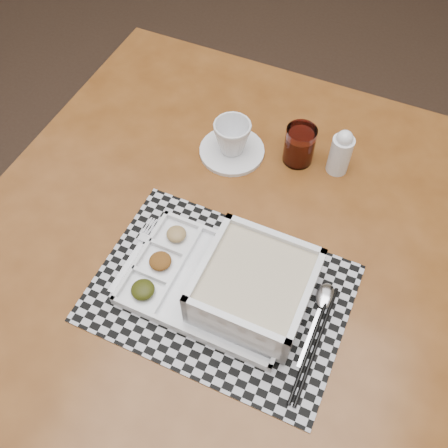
% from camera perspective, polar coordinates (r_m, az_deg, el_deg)
% --- Properties ---
extents(floor, '(5.00, 5.00, 0.00)m').
position_cam_1_polar(floor, '(2.01, -18.37, -6.60)').
color(floor, '#332219').
rests_on(floor, ground).
extents(dining_table, '(1.20, 1.20, 0.83)m').
position_cam_1_polar(dining_table, '(1.09, 1.43, -4.81)').
color(dining_table, '#552C0F').
rests_on(dining_table, ground).
extents(placemat, '(0.50, 0.38, 0.00)m').
position_cam_1_polar(placemat, '(0.96, -0.43, -7.87)').
color(placemat, '#ABAAB2').
rests_on(placemat, dining_table).
extents(serving_tray, '(0.35, 0.25, 0.10)m').
position_cam_1_polar(serving_tray, '(0.92, 2.31, -7.17)').
color(serving_tray, silver).
rests_on(serving_tray, placemat).
extents(fork, '(0.03, 0.19, 0.00)m').
position_cam_1_polar(fork, '(1.01, -10.19, -3.19)').
color(fork, silver).
rests_on(fork, placemat).
extents(spoon, '(0.04, 0.18, 0.01)m').
position_cam_1_polar(spoon, '(0.96, 11.27, -8.72)').
color(spoon, silver).
rests_on(spoon, placemat).
extents(chopsticks, '(0.04, 0.24, 0.01)m').
position_cam_1_polar(chopsticks, '(0.93, 10.27, -13.23)').
color(chopsticks, black).
rests_on(chopsticks, placemat).
extents(saucer, '(0.15, 0.15, 0.01)m').
position_cam_1_polar(saucer, '(1.16, 0.91, 8.35)').
color(saucer, silver).
rests_on(saucer, dining_table).
extents(cup, '(0.09, 0.09, 0.08)m').
position_cam_1_polar(cup, '(1.13, 0.94, 9.88)').
color(cup, silver).
rests_on(cup, saucer).
extents(juice_glass, '(0.07, 0.07, 0.09)m').
position_cam_1_polar(juice_glass, '(1.13, 8.60, 8.78)').
color(juice_glass, white).
rests_on(juice_glass, dining_table).
extents(creamer_bottle, '(0.05, 0.05, 0.12)m').
position_cam_1_polar(creamer_bottle, '(1.12, 13.20, 8.00)').
color(creamer_bottle, silver).
rests_on(creamer_bottle, dining_table).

